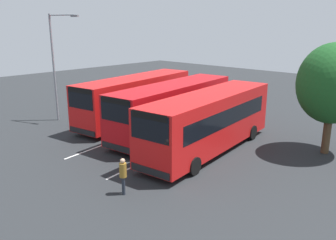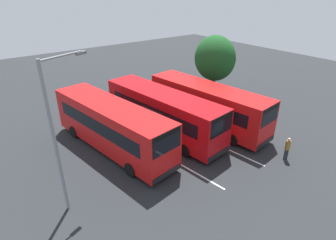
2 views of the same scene
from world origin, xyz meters
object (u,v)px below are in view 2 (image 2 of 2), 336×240
at_px(bus_far_left, 112,125).
at_px(bus_center_right, 207,104).
at_px(street_lamp, 57,130).
at_px(pedestrian, 288,147).
at_px(bus_center_left, 163,112).
at_px(depot_tree, 215,58).

relative_size(bus_far_left, bus_center_right, 1.00).
bearing_deg(street_lamp, bus_center_right, -9.00).
bearing_deg(pedestrian, bus_center_right, 37.07).
distance_m(bus_center_left, pedestrian, 9.13).
bearing_deg(depot_tree, pedestrian, -21.91).
bearing_deg(bus_center_left, pedestrian, 21.85).
relative_size(bus_center_right, depot_tree, 1.75).
bearing_deg(pedestrian, bus_center_left, 60.76).
xyz_separation_m(bus_center_left, street_lamp, (3.46, -8.69, 2.73)).
relative_size(bus_center_left, depot_tree, 1.75).
bearing_deg(pedestrian, depot_tree, 10.18).
relative_size(bus_far_left, pedestrian, 6.67).
relative_size(bus_far_left, bus_center_left, 1.00).
bearing_deg(bus_center_left, bus_center_right, 68.45).
height_order(bus_center_right, pedestrian, bus_center_right).
height_order(bus_center_right, depot_tree, depot_tree).
bearing_deg(bus_center_right, street_lamp, -85.10).
bearing_deg(depot_tree, bus_center_right, -49.93).
distance_m(bus_center_right, pedestrian, 7.07).
xyz_separation_m(bus_far_left, depot_tree, (-2.98, 13.09, 2.19)).
bearing_deg(bus_center_right, depot_tree, 123.73).
xyz_separation_m(bus_center_right, depot_tree, (-4.35, 5.17, 2.19)).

